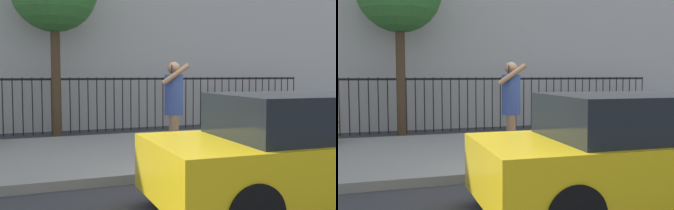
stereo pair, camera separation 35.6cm
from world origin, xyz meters
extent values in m
plane|color=#333338|center=(0.00, 0.00, 0.00)|extent=(60.00, 60.00, 0.00)
cube|color=gray|center=(0.00, 2.20, 0.07)|extent=(28.00, 4.40, 0.15)
cube|color=black|center=(0.00, 5.90, 1.55)|extent=(12.00, 0.04, 0.06)
cylinder|color=black|center=(-3.45, 5.90, 0.80)|extent=(0.03, 0.03, 1.60)
cylinder|color=black|center=(-3.19, 5.90, 0.80)|extent=(0.03, 0.03, 1.60)
cylinder|color=black|center=(-2.94, 5.90, 0.80)|extent=(0.03, 0.03, 1.60)
cylinder|color=black|center=(-2.68, 5.90, 0.80)|extent=(0.03, 0.03, 1.60)
cylinder|color=black|center=(-2.43, 5.90, 0.80)|extent=(0.03, 0.03, 1.60)
cylinder|color=black|center=(-2.17, 5.90, 0.80)|extent=(0.03, 0.03, 1.60)
cylinder|color=black|center=(-1.91, 5.90, 0.80)|extent=(0.03, 0.03, 1.60)
cylinder|color=black|center=(-1.66, 5.90, 0.80)|extent=(0.03, 0.03, 1.60)
cylinder|color=black|center=(-1.40, 5.90, 0.80)|extent=(0.03, 0.03, 1.60)
cylinder|color=black|center=(-1.15, 5.90, 0.80)|extent=(0.03, 0.03, 1.60)
cylinder|color=black|center=(-0.89, 5.90, 0.80)|extent=(0.03, 0.03, 1.60)
cylinder|color=black|center=(-0.64, 5.90, 0.80)|extent=(0.03, 0.03, 1.60)
cylinder|color=black|center=(-0.38, 5.90, 0.80)|extent=(0.03, 0.03, 1.60)
cylinder|color=black|center=(-0.13, 5.90, 0.80)|extent=(0.03, 0.03, 1.60)
cylinder|color=black|center=(0.13, 5.90, 0.80)|extent=(0.03, 0.03, 1.60)
cylinder|color=black|center=(0.38, 5.90, 0.80)|extent=(0.03, 0.03, 1.60)
cylinder|color=black|center=(0.64, 5.90, 0.80)|extent=(0.03, 0.03, 1.60)
cylinder|color=black|center=(0.89, 5.90, 0.80)|extent=(0.03, 0.03, 1.60)
cylinder|color=black|center=(1.15, 5.90, 0.80)|extent=(0.03, 0.03, 1.60)
cylinder|color=black|center=(1.40, 5.90, 0.80)|extent=(0.03, 0.03, 1.60)
cylinder|color=black|center=(1.66, 5.90, 0.80)|extent=(0.03, 0.03, 1.60)
cylinder|color=black|center=(1.91, 5.90, 0.80)|extent=(0.03, 0.03, 1.60)
cylinder|color=black|center=(2.17, 5.90, 0.80)|extent=(0.03, 0.03, 1.60)
cylinder|color=black|center=(2.43, 5.90, 0.80)|extent=(0.03, 0.03, 1.60)
cylinder|color=black|center=(2.68, 5.90, 0.80)|extent=(0.03, 0.03, 1.60)
cylinder|color=black|center=(2.94, 5.90, 0.80)|extent=(0.03, 0.03, 1.60)
cylinder|color=black|center=(3.19, 5.90, 0.80)|extent=(0.03, 0.03, 1.60)
cylinder|color=black|center=(3.45, 5.90, 0.80)|extent=(0.03, 0.03, 1.60)
cylinder|color=black|center=(3.70, 5.90, 0.80)|extent=(0.03, 0.03, 1.60)
cylinder|color=black|center=(3.96, 5.90, 0.80)|extent=(0.03, 0.03, 1.60)
cylinder|color=black|center=(4.21, 5.90, 0.80)|extent=(0.03, 0.03, 1.60)
cylinder|color=black|center=(4.47, 5.90, 0.80)|extent=(0.03, 0.03, 1.60)
cylinder|color=black|center=(4.72, 5.90, 0.80)|extent=(0.03, 0.03, 1.60)
cylinder|color=black|center=(4.98, 5.90, 0.80)|extent=(0.03, 0.03, 1.60)
cylinder|color=black|center=(5.23, 5.90, 0.80)|extent=(0.03, 0.03, 1.60)
cylinder|color=black|center=(5.49, 5.90, 0.80)|extent=(0.03, 0.03, 1.60)
cylinder|color=black|center=(5.74, 5.90, 0.80)|extent=(0.03, 0.03, 1.60)
cylinder|color=black|center=(6.00, 5.90, 0.80)|extent=(0.03, 0.03, 1.60)
cube|color=yellow|center=(0.40, -1.81, 0.57)|extent=(4.24, 1.90, 0.70)
cube|color=black|center=(0.20, -1.80, 1.17)|extent=(2.04, 1.65, 0.55)
cylinder|color=black|center=(-0.93, -0.96, 0.32)|extent=(0.64, 0.23, 0.64)
cylinder|color=#936B4C|center=(-0.45, 0.85, 0.55)|extent=(0.15, 0.15, 0.80)
cylinder|color=#936B4C|center=(-0.41, 1.04, 0.55)|extent=(0.15, 0.15, 0.80)
cylinder|color=#33478C|center=(-0.43, 0.94, 1.32)|extent=(0.41, 0.41, 0.73)
sphere|color=#936B4C|center=(-0.43, 0.94, 1.80)|extent=(0.23, 0.23, 0.23)
cylinder|color=#936B4C|center=(-0.47, 0.75, 1.69)|extent=(0.52, 0.20, 0.39)
cylinder|color=#936B4C|center=(-0.38, 1.14, 1.30)|extent=(0.09, 0.09, 0.56)
cube|color=black|center=(-0.52, 0.81, 1.78)|extent=(0.03, 0.07, 0.15)
cube|color=brown|center=(-0.37, 1.20, 1.21)|extent=(0.22, 0.31, 0.34)
cylinder|color=#4C3823|center=(-2.09, 5.30, 1.66)|extent=(0.24, 0.24, 3.32)
camera|label=1|loc=(-3.16, -6.05, 1.70)|focal=44.17mm
camera|label=2|loc=(-2.82, -6.16, 1.70)|focal=44.17mm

